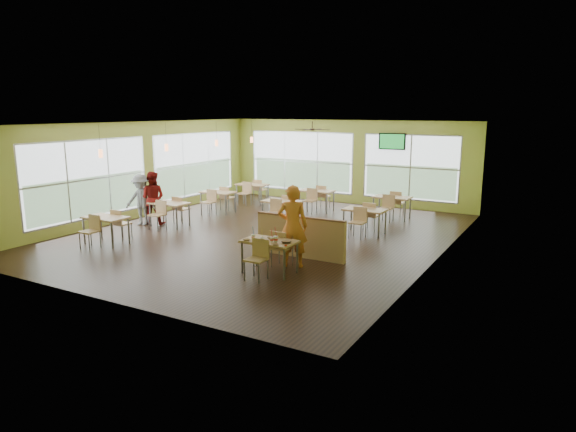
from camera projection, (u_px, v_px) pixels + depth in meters
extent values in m
plane|color=black|center=(265.00, 235.00, 15.00)|extent=(12.00, 12.00, 0.00)
plane|color=white|center=(264.00, 124.00, 14.35)|extent=(12.00, 12.00, 0.00)
cube|color=#B3B449|center=(347.00, 162.00, 19.79)|extent=(10.00, 0.04, 3.20)
cube|color=#B3B449|center=(94.00, 218.00, 9.56)|extent=(10.00, 0.04, 3.20)
cube|color=#B3B449|center=(137.00, 170.00, 17.09)|extent=(0.04, 12.00, 3.20)
cube|color=#B3B449|center=(442.00, 194.00, 12.27)|extent=(0.04, 12.00, 3.20)
cube|color=white|center=(89.00, 180.00, 15.39)|extent=(0.02, 4.50, 2.35)
cube|color=white|center=(196.00, 164.00, 19.65)|extent=(0.02, 4.50, 2.35)
cube|color=white|center=(301.00, 162.00, 20.75)|extent=(4.50, 0.02, 2.35)
cube|color=white|center=(410.00, 168.00, 18.59)|extent=(3.50, 0.02, 2.35)
cube|color=#B7BABC|center=(151.00, 205.00, 17.75)|extent=(0.04, 9.40, 0.05)
cube|color=#B7BABC|center=(352.00, 195.00, 19.90)|extent=(8.00, 0.04, 0.05)
cube|color=tan|center=(270.00, 241.00, 11.33)|extent=(1.20, 0.70, 0.04)
cube|color=brown|center=(270.00, 242.00, 11.34)|extent=(1.22, 0.71, 0.01)
cylinder|color=slate|center=(242.00, 257.00, 11.42)|extent=(0.05, 0.05, 0.71)
cylinder|color=slate|center=(284.00, 264.00, 10.90)|extent=(0.05, 0.05, 0.71)
cylinder|color=slate|center=(256.00, 251.00, 11.92)|extent=(0.05, 0.05, 0.71)
cylinder|color=slate|center=(297.00, 258.00, 11.40)|extent=(0.05, 0.05, 0.71)
cube|color=tan|center=(282.00, 248.00, 11.86)|extent=(0.42, 0.42, 0.04)
cube|color=tan|center=(286.00, 237.00, 11.98)|extent=(0.42, 0.04, 0.40)
cube|color=tan|center=(256.00, 260.00, 10.92)|extent=(0.42, 0.42, 0.04)
cube|color=tan|center=(251.00, 252.00, 10.72)|extent=(0.42, 0.04, 0.40)
cube|color=tan|center=(300.00, 237.00, 12.62)|extent=(2.40, 0.12, 1.00)
cube|color=brown|center=(300.00, 217.00, 12.51)|extent=(2.40, 0.14, 0.04)
cube|color=tan|center=(105.00, 217.00, 13.84)|extent=(1.20, 0.70, 0.04)
cube|color=brown|center=(105.00, 218.00, 13.84)|extent=(1.22, 0.71, 0.01)
cylinder|color=slate|center=(84.00, 231.00, 13.93)|extent=(0.05, 0.05, 0.71)
cylinder|color=slate|center=(112.00, 235.00, 13.41)|extent=(0.05, 0.05, 0.71)
cylinder|color=slate|center=(101.00, 227.00, 14.42)|extent=(0.05, 0.05, 0.71)
cylinder|color=slate|center=(129.00, 231.00, 13.90)|extent=(0.05, 0.05, 0.71)
cube|color=tan|center=(122.00, 224.00, 14.37)|extent=(0.42, 0.42, 0.04)
cube|color=tan|center=(126.00, 215.00, 14.48)|extent=(0.42, 0.04, 0.40)
cube|color=tan|center=(89.00, 232.00, 13.43)|extent=(0.42, 0.42, 0.04)
cube|color=tan|center=(83.00, 225.00, 13.22)|extent=(0.42, 0.04, 0.40)
cube|color=tan|center=(169.00, 203.00, 15.97)|extent=(1.20, 0.70, 0.04)
cube|color=brown|center=(169.00, 204.00, 15.98)|extent=(1.22, 0.71, 0.01)
cylinder|color=slate|center=(150.00, 215.00, 16.06)|extent=(0.05, 0.05, 0.71)
cylinder|color=slate|center=(177.00, 218.00, 15.54)|extent=(0.05, 0.05, 0.71)
cylinder|color=slate|center=(163.00, 212.00, 16.55)|extent=(0.05, 0.05, 0.71)
cylinder|color=slate|center=(189.00, 215.00, 16.03)|extent=(0.05, 0.05, 0.71)
cube|color=tan|center=(181.00, 209.00, 16.50)|extent=(0.42, 0.42, 0.04)
cube|color=tan|center=(185.00, 201.00, 16.61)|extent=(0.42, 0.04, 0.40)
cube|color=tan|center=(157.00, 215.00, 15.56)|extent=(0.42, 0.42, 0.04)
cube|color=tan|center=(152.00, 209.00, 15.35)|extent=(0.42, 0.04, 0.40)
cube|color=tan|center=(218.00, 192.00, 18.10)|extent=(1.20, 0.70, 0.04)
cube|color=brown|center=(218.00, 193.00, 18.11)|extent=(1.22, 0.71, 0.01)
cylinder|color=slate|center=(201.00, 202.00, 18.19)|extent=(0.05, 0.05, 0.71)
cylinder|color=slate|center=(226.00, 205.00, 17.67)|extent=(0.05, 0.05, 0.71)
cylinder|color=slate|center=(211.00, 200.00, 18.69)|extent=(0.05, 0.05, 0.71)
cylinder|color=slate|center=(236.00, 203.00, 18.16)|extent=(0.05, 0.05, 0.71)
cube|color=tan|center=(227.00, 198.00, 18.63)|extent=(0.42, 0.42, 0.04)
cube|color=tan|center=(230.00, 191.00, 18.74)|extent=(0.42, 0.04, 0.40)
cube|color=tan|center=(209.00, 202.00, 17.69)|extent=(0.42, 0.42, 0.04)
cube|color=tan|center=(205.00, 197.00, 17.48)|extent=(0.42, 0.04, 0.40)
cube|color=tan|center=(252.00, 184.00, 19.98)|extent=(1.20, 0.70, 0.04)
cube|color=brown|center=(252.00, 185.00, 19.98)|extent=(1.22, 0.71, 0.01)
cylinder|color=slate|center=(237.00, 194.00, 20.07)|extent=(0.05, 0.05, 0.71)
cylinder|color=slate|center=(260.00, 196.00, 19.55)|extent=(0.05, 0.05, 0.71)
cylinder|color=slate|center=(245.00, 192.00, 20.56)|extent=(0.05, 0.05, 0.71)
cylinder|color=slate|center=(268.00, 194.00, 20.04)|extent=(0.05, 0.05, 0.71)
cube|color=tan|center=(260.00, 190.00, 20.50)|extent=(0.42, 0.42, 0.04)
cube|color=tan|center=(262.00, 184.00, 20.62)|extent=(0.42, 0.04, 0.40)
cube|color=tan|center=(244.00, 193.00, 19.56)|extent=(0.42, 0.42, 0.04)
cube|color=tan|center=(242.00, 188.00, 19.36)|extent=(0.42, 0.04, 0.40)
cube|color=tan|center=(282.00, 201.00, 16.28)|extent=(1.20, 0.70, 0.04)
cube|color=brown|center=(282.00, 202.00, 16.28)|extent=(1.22, 0.71, 0.01)
cylinder|color=slate|center=(263.00, 213.00, 16.37)|extent=(0.05, 0.05, 0.71)
cylinder|color=slate|center=(292.00, 216.00, 15.85)|extent=(0.05, 0.05, 0.71)
cylinder|color=slate|center=(272.00, 210.00, 16.86)|extent=(0.05, 0.05, 0.71)
cylinder|color=slate|center=(301.00, 213.00, 16.34)|extent=(0.05, 0.05, 0.71)
cube|color=tan|center=(290.00, 207.00, 16.80)|extent=(0.42, 0.42, 0.04)
cube|color=tan|center=(293.00, 200.00, 16.92)|extent=(0.42, 0.04, 0.40)
cube|color=tan|center=(273.00, 213.00, 15.87)|extent=(0.42, 0.42, 0.04)
cube|color=tan|center=(270.00, 207.00, 15.66)|extent=(0.42, 0.04, 0.40)
cube|color=tan|center=(317.00, 191.00, 18.41)|extent=(1.20, 0.70, 0.04)
cube|color=brown|center=(317.00, 191.00, 18.41)|extent=(1.22, 0.71, 0.01)
cylinder|color=slate|center=(300.00, 201.00, 18.50)|extent=(0.05, 0.05, 0.71)
cylinder|color=slate|center=(327.00, 204.00, 17.98)|extent=(0.05, 0.05, 0.71)
cylinder|color=slate|center=(307.00, 199.00, 18.99)|extent=(0.05, 0.05, 0.71)
cylinder|color=slate|center=(334.00, 201.00, 18.47)|extent=(0.05, 0.05, 0.71)
cube|color=tan|center=(323.00, 196.00, 18.93)|extent=(0.42, 0.42, 0.04)
cube|color=tan|center=(326.00, 190.00, 19.05)|extent=(0.42, 0.04, 0.40)
cube|color=tan|center=(310.00, 201.00, 18.00)|extent=(0.42, 0.42, 0.04)
cube|color=tan|center=(307.00, 195.00, 17.79)|extent=(0.42, 0.04, 0.40)
cube|color=tan|center=(365.00, 210.00, 14.93)|extent=(1.20, 0.70, 0.04)
cube|color=brown|center=(365.00, 210.00, 14.93)|extent=(1.22, 0.71, 0.01)
cylinder|color=slate|center=(343.00, 222.00, 15.02)|extent=(0.05, 0.05, 0.71)
cylinder|color=slate|center=(379.00, 226.00, 14.50)|extent=(0.05, 0.05, 0.71)
cylinder|color=slate|center=(351.00, 218.00, 15.51)|extent=(0.05, 0.05, 0.71)
cylinder|color=slate|center=(385.00, 222.00, 14.99)|extent=(0.05, 0.05, 0.71)
cube|color=tan|center=(371.00, 216.00, 15.45)|extent=(0.42, 0.42, 0.04)
cube|color=tan|center=(374.00, 207.00, 15.57)|extent=(0.42, 0.04, 0.40)
cube|color=tan|center=(357.00, 222.00, 14.52)|extent=(0.42, 0.42, 0.04)
cube|color=tan|center=(355.00, 216.00, 14.31)|extent=(0.42, 0.04, 0.40)
cube|color=tan|center=(392.00, 197.00, 17.06)|extent=(1.20, 0.70, 0.04)
cube|color=brown|center=(392.00, 198.00, 17.06)|extent=(1.22, 0.71, 0.01)
cylinder|color=slate|center=(373.00, 208.00, 17.15)|extent=(0.05, 0.05, 0.71)
cylinder|color=slate|center=(405.00, 211.00, 16.63)|extent=(0.05, 0.05, 0.71)
cylinder|color=slate|center=(379.00, 205.00, 17.64)|extent=(0.05, 0.05, 0.71)
cylinder|color=slate|center=(410.00, 208.00, 17.12)|extent=(0.05, 0.05, 0.71)
cube|color=tan|center=(397.00, 203.00, 17.58)|extent=(0.42, 0.42, 0.04)
cube|color=tan|center=(399.00, 196.00, 17.70)|extent=(0.42, 0.04, 0.40)
cube|color=tan|center=(386.00, 208.00, 16.65)|extent=(0.42, 0.42, 0.04)
cube|color=tan|center=(385.00, 202.00, 16.44)|extent=(0.42, 0.04, 0.40)
cylinder|color=#2D2119|center=(100.00, 138.00, 13.41)|extent=(0.01, 0.01, 0.70)
cylinder|color=#F18248|center=(101.00, 154.00, 13.49)|extent=(0.11, 0.11, 0.22)
cylinder|color=#2D2119|center=(166.00, 134.00, 15.54)|extent=(0.01, 0.01, 0.70)
cylinder|color=#F18248|center=(167.00, 148.00, 15.62)|extent=(0.11, 0.11, 0.22)
cylinder|color=#2D2119|center=(216.00, 131.00, 17.67)|extent=(0.01, 0.01, 0.70)
cylinder|color=#F18248|center=(217.00, 143.00, 17.75)|extent=(0.11, 0.11, 0.22)
cylinder|color=#2D2119|center=(252.00, 129.00, 19.55)|extent=(0.01, 0.01, 0.70)
cylinder|color=#F18248|center=(252.00, 140.00, 19.63)|extent=(0.11, 0.11, 0.22)
cylinder|color=#2D2119|center=(312.00, 125.00, 16.93)|extent=(0.03, 0.03, 0.24)
cylinder|color=#2D2119|center=(312.00, 129.00, 16.96)|extent=(0.16, 0.16, 0.06)
cube|color=#2D2119|center=(322.00, 130.00, 16.79)|extent=(0.55, 0.10, 0.01)
cube|color=#2D2119|center=(317.00, 129.00, 17.26)|extent=(0.10, 0.55, 0.01)
cube|color=#2D2119|center=(303.00, 129.00, 17.13)|extent=(0.55, 0.10, 0.01)
cube|color=#2D2119|center=(307.00, 130.00, 16.66)|extent=(0.10, 0.55, 0.01)
cube|color=black|center=(392.00, 141.00, 18.67)|extent=(1.00, 0.06, 0.60)
cube|color=green|center=(392.00, 141.00, 18.64)|extent=(0.90, 0.01, 0.52)
imported|color=#E94A19|center=(292.00, 226.00, 11.77)|extent=(0.83, 0.71, 1.92)
imported|color=maroon|center=(152.00, 198.00, 16.21)|extent=(1.01, 0.92, 1.69)
imported|color=slate|center=(141.00, 200.00, 16.09)|extent=(1.17, 0.85, 1.62)
cone|color=white|center=(253.00, 237.00, 11.38)|extent=(0.09, 0.09, 0.12)
cylinder|color=red|center=(253.00, 237.00, 11.38)|extent=(0.08, 0.08, 0.03)
cylinder|color=white|center=(253.00, 234.00, 11.37)|extent=(0.09, 0.09, 0.01)
cylinder|color=blue|center=(253.00, 230.00, 11.35)|extent=(0.01, 0.05, 0.21)
cone|color=white|center=(262.00, 240.00, 11.13)|extent=(0.08, 0.08, 0.11)
cylinder|color=red|center=(262.00, 240.00, 11.13)|extent=(0.08, 0.08, 0.03)
cylinder|color=white|center=(262.00, 237.00, 11.12)|extent=(0.09, 0.09, 0.01)
cylinder|color=gold|center=(262.00, 233.00, 11.10)|extent=(0.02, 0.05, 0.20)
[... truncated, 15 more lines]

